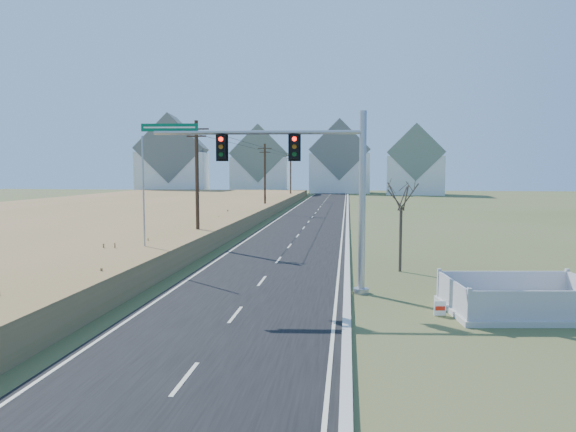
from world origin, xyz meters
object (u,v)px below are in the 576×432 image
(open_sign, at_px, (440,308))
(flagpole, at_px, (144,217))
(bare_tree, at_px, (401,194))
(traffic_signal_mast, at_px, (318,184))
(fence_enclosure, at_px, (522,306))

(open_sign, bearing_deg, flagpole, 144.59)
(flagpole, height_order, bare_tree, flagpole)
(traffic_signal_mast, distance_m, open_sign, 7.31)
(bare_tree, bearing_deg, flagpole, -175.98)
(flagpole, relative_size, bare_tree, 1.40)
(traffic_signal_mast, distance_m, fence_enclosure, 9.48)
(traffic_signal_mast, relative_size, bare_tree, 1.92)
(traffic_signal_mast, bearing_deg, open_sign, -37.73)
(fence_enclosure, bearing_deg, traffic_signal_mast, 156.76)
(open_sign, relative_size, bare_tree, 0.11)
(fence_enclosure, relative_size, bare_tree, 1.15)
(traffic_signal_mast, bearing_deg, fence_enclosure, -20.85)
(traffic_signal_mast, bearing_deg, flagpole, 151.38)
(traffic_signal_mast, height_order, fence_enclosure, traffic_signal_mast)
(bare_tree, bearing_deg, open_sign, -85.85)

